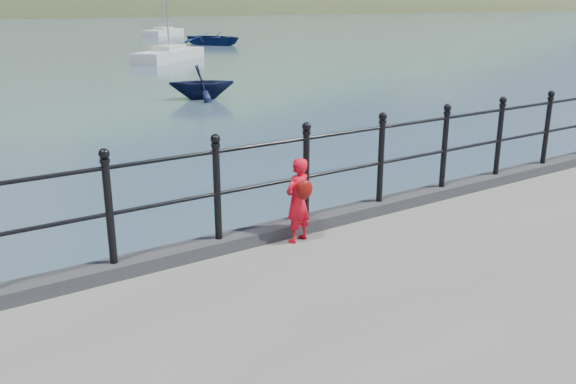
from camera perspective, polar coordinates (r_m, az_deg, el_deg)
ground at (r=7.77m, az=-2.73°, el=-10.98°), size 600.00×600.00×0.00m
kerb at (r=7.20m, az=-2.23°, el=-3.91°), size 60.00×0.30×0.15m
railing at (r=6.97m, az=-2.30°, el=1.84°), size 18.11×0.11×1.20m
far_shore at (r=250.21m, az=-24.49°, el=9.79°), size 830.00×200.00×156.00m
child at (r=7.01m, az=0.95°, el=-0.73°), size 0.42×0.35×1.00m
launch_blue at (r=56.98m, az=-6.87°, el=14.09°), size 5.74×6.68×1.17m
launch_navy at (r=24.68m, az=-8.09°, el=10.14°), size 3.18×2.99×1.33m
sailboat_near at (r=41.61m, az=-11.03°, el=12.41°), size 6.40×5.65×9.16m
sailboat_far at (r=73.62m, az=-11.56°, el=14.40°), size 6.63×6.39×10.22m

